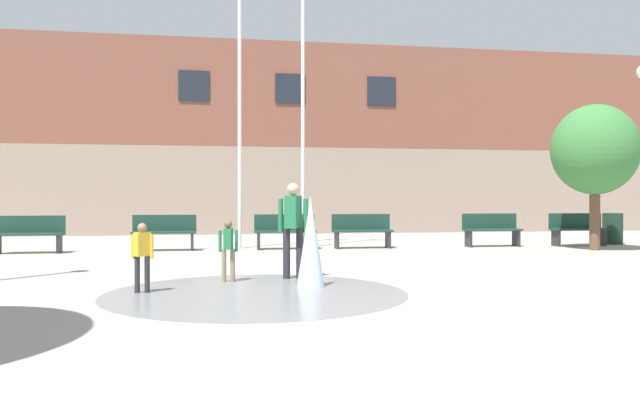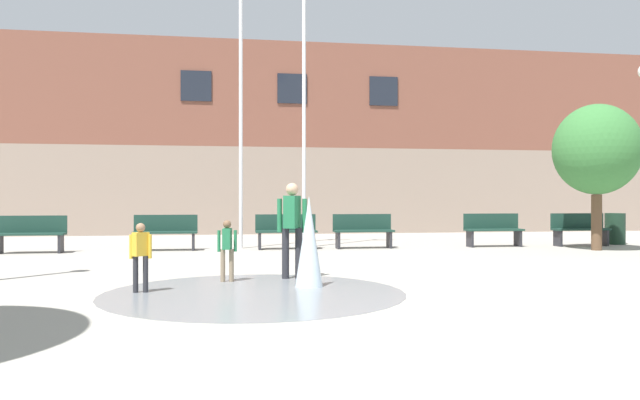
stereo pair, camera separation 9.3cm
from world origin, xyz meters
name	(u,v)px [view 1 (the left image)]	position (x,y,z in m)	size (l,w,h in m)	color
ground_plane	(526,347)	(0.00, 0.00, 0.00)	(100.00, 100.00, 0.00)	#9E998E
library_building	(281,144)	(0.00, 20.81, 3.59)	(36.00, 6.05, 7.18)	gray
splash_fountain	(291,260)	(-1.66, 3.88, 0.43)	(4.26, 4.26, 1.37)	gray
park_bench_far_left	(29,233)	(-7.19, 10.86, 0.48)	(1.60, 0.44, 0.91)	#28282D
park_bench_left_of_flagpoles	(164,232)	(-4.03, 11.10, 0.48)	(1.60, 0.44, 0.91)	#28282D
park_bench_under_left_flagpole	(285,231)	(-0.94, 11.05, 0.48)	(1.60, 0.44, 0.91)	#28282D
park_bench_under_right_flagpole	(362,230)	(1.12, 11.00, 0.48)	(1.60, 0.44, 0.91)	#28282D
park_bench_near_trashcan	(491,229)	(4.79, 10.98, 0.48)	(1.60, 0.44, 0.91)	#28282D
park_bench_far_right	(578,229)	(7.30, 10.84, 0.48)	(1.60, 0.44, 0.91)	#28282D
child_in_fountain	(228,246)	(-2.55, 4.84, 0.58)	(0.31, 0.23, 0.99)	#89755B
adult_near_bench	(293,222)	(-1.47, 5.08, 0.93)	(0.50, 0.39, 1.59)	#28282D
child_with_pink_shirt	(142,252)	(-3.77, 3.88, 0.58)	(0.31, 0.23, 0.99)	#28282D
flagpole_left	(241,80)	(-2.08, 11.50, 4.48)	(0.80, 0.10, 8.47)	silver
flagpole_right	(304,97)	(-0.38, 11.50, 4.08)	(0.80, 0.10, 7.67)	silver
trash_can	(613,229)	(8.67, 11.25, 0.45)	(0.56, 0.56, 0.90)	#193323
street_tree_near_building	(595,150)	(6.89, 9.41, 2.57)	(2.18, 2.18, 3.75)	brown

